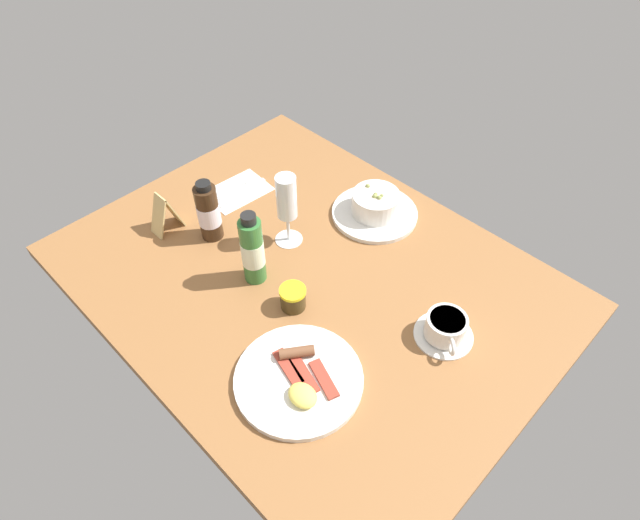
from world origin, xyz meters
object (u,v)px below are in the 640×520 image
(cutlery_setting, at_px, (236,191))
(menu_card, at_px, (165,213))
(porridge_bowl, at_px, (375,206))
(sauce_bottle_green, at_px, (253,250))
(breakfast_plate, at_px, (299,379))
(wine_glass, at_px, (287,201))
(sauce_bottle_brown, at_px, (209,212))
(jam_jar, at_px, (293,298))
(coffee_cup, at_px, (445,328))

(cutlery_setting, xyz_separation_m, menu_card, (0.01, 0.21, 0.05))
(porridge_bowl, xyz_separation_m, sauce_bottle_green, (0.05, 0.35, 0.06))
(breakfast_plate, bearing_deg, porridge_bowl, -65.59)
(wine_glass, height_order, sauce_bottle_brown, wine_glass)
(porridge_bowl, height_order, menu_card, menu_card)
(sauce_bottle_green, height_order, breakfast_plate, sauce_bottle_green)
(breakfast_plate, relative_size, menu_card, 2.41)
(porridge_bowl, relative_size, menu_card, 2.09)
(sauce_bottle_green, height_order, sauce_bottle_brown, sauce_bottle_green)
(jam_jar, height_order, sauce_bottle_green, sauce_bottle_green)
(porridge_bowl, xyz_separation_m, cutlery_setting, (0.32, 0.19, -0.03))
(menu_card, bearing_deg, cutlery_setting, -92.36)
(sauce_bottle_brown, bearing_deg, menu_card, 32.82)
(porridge_bowl, distance_m, menu_card, 0.52)
(cutlery_setting, relative_size, sauce_bottle_green, 0.90)
(cutlery_setting, bearing_deg, sauce_bottle_green, 149.17)
(porridge_bowl, bearing_deg, sauce_bottle_green, 81.31)
(wine_glass, height_order, breakfast_plate, wine_glass)
(sauce_bottle_green, distance_m, menu_card, 0.29)
(porridge_bowl, distance_m, cutlery_setting, 0.38)
(coffee_cup, relative_size, menu_card, 1.18)
(cutlery_setting, relative_size, menu_card, 1.64)
(wine_glass, distance_m, jam_jar, 0.23)
(coffee_cup, xyz_separation_m, breakfast_plate, (0.14, 0.29, -0.02))
(wine_glass, xyz_separation_m, menu_card, (0.24, 0.19, -0.07))
(cutlery_setting, bearing_deg, breakfast_plate, 152.55)
(jam_jar, relative_size, sauce_bottle_green, 0.31)
(wine_glass, xyz_separation_m, jam_jar, (-0.16, 0.13, -0.10))
(sauce_bottle_brown, bearing_deg, wine_glass, -139.92)
(cutlery_setting, distance_m, sauce_bottle_brown, 0.19)
(cutlery_setting, xyz_separation_m, sauce_bottle_green, (-0.27, 0.16, 0.08))
(porridge_bowl, xyz_separation_m, coffee_cup, (-0.35, 0.19, -0.00))
(porridge_bowl, relative_size, coffee_cup, 1.76)
(breakfast_plate, bearing_deg, sauce_bottle_green, -23.82)
(sauce_bottle_brown, distance_m, breakfast_plate, 0.47)
(coffee_cup, height_order, sauce_bottle_brown, sauce_bottle_brown)
(coffee_cup, relative_size, sauce_bottle_brown, 0.76)
(jam_jar, relative_size, breakfast_plate, 0.23)
(jam_jar, bearing_deg, cutlery_setting, -21.97)
(cutlery_setting, height_order, coffee_cup, coffee_cup)
(sauce_bottle_brown, bearing_deg, cutlery_setting, -58.56)
(coffee_cup, xyz_separation_m, wine_glass, (0.44, 0.03, 0.10))
(porridge_bowl, relative_size, sauce_bottle_brown, 1.34)
(sauce_bottle_green, distance_m, breakfast_plate, 0.30)
(jam_jar, height_order, sauce_bottle_brown, sauce_bottle_brown)
(cutlery_setting, xyz_separation_m, sauce_bottle_brown, (-0.09, 0.15, 0.07))
(wine_glass, height_order, jam_jar, wine_glass)
(wine_glass, relative_size, menu_card, 1.82)
(sauce_bottle_brown, xyz_separation_m, menu_card, (0.10, 0.06, -0.02))
(cutlery_setting, relative_size, breakfast_plate, 0.68)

